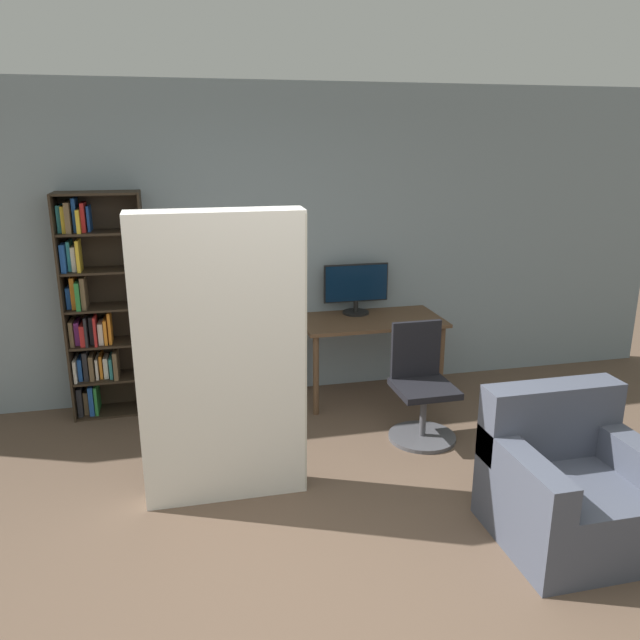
{
  "coord_description": "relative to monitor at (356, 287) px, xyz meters",
  "views": [
    {
      "loc": [
        -0.63,
        -2.32,
        2.24
      ],
      "look_at": [
        0.3,
        1.65,
        1.05
      ],
      "focal_mm": 35.0,
      "sensor_mm": 36.0,
      "label": 1
    }
  ],
  "objects": [
    {
      "name": "ground_plane",
      "position": [
        -0.91,
        -2.87,
        -0.97
      ],
      "size": [
        16.0,
        16.0,
        0.0
      ],
      "primitive_type": "plane",
      "color": "brown"
    },
    {
      "name": "wall_back",
      "position": [
        -0.91,
        0.17,
        0.38
      ],
      "size": [
        8.0,
        0.06,
        2.7
      ],
      "color": "gray",
      "rests_on": "ground"
    },
    {
      "name": "desk",
      "position": [
        0.08,
        -0.2,
        -0.34
      ],
      "size": [
        1.24,
        0.67,
        0.73
      ],
      "color": "brown",
      "rests_on": "ground"
    },
    {
      "name": "monitor",
      "position": [
        0.0,
        0.0,
        0.0
      ],
      "size": [
        0.59,
        0.24,
        0.45
      ],
      "color": "black",
      "rests_on": "desk"
    },
    {
      "name": "office_chair",
      "position": [
        0.23,
        -1.04,
        -0.62
      ],
      "size": [
        0.52,
        0.52,
        0.89
      ],
      "color": "#4C4C51",
      "rests_on": "ground"
    },
    {
      "name": "bookshelf",
      "position": [
        -2.19,
        0.01,
        -0.08
      ],
      "size": [
        0.66,
        0.32,
        1.85
      ],
      "color": "#2D2319",
      "rests_on": "ground"
    },
    {
      "name": "mattress_near",
      "position": [
        -1.31,
        -1.56,
        -0.04
      ],
      "size": [
        1.02,
        0.26,
        1.86
      ],
      "color": "silver",
      "rests_on": "ground"
    },
    {
      "name": "armchair",
      "position": [
        0.58,
        -2.43,
        -0.65
      ],
      "size": [
        0.85,
        0.8,
        0.85
      ],
      "color": "#474C5B",
      "rests_on": "ground"
    }
  ]
}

